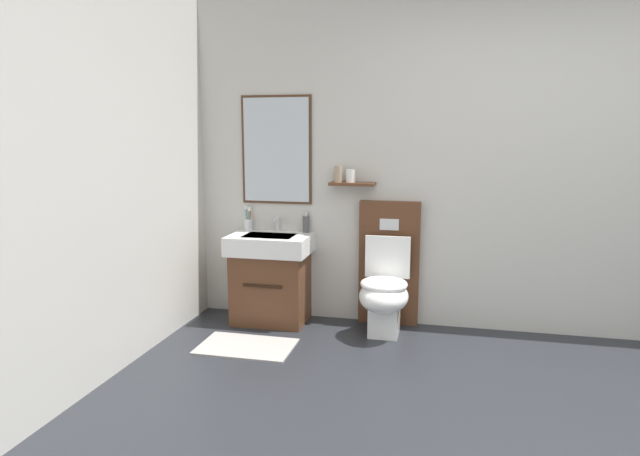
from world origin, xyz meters
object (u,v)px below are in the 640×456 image
Objects in this scene: vanity_sink_left at (271,276)px; toilet at (386,284)px; toothbrush_cup at (249,223)px; soap_dispenser at (306,224)px.

toilet is (0.94, -0.00, -0.01)m from vanity_sink_left.
toilet reaches higher than toothbrush_cup.
vanity_sink_left is at bearing 179.95° from toilet.
toilet is 1.26m from toothbrush_cup.
toilet is at bearing -0.05° from vanity_sink_left.
soap_dispenser is (0.25, 0.17, 0.41)m from vanity_sink_left.
toothbrush_cup is (-1.18, 0.16, 0.41)m from toilet.
vanity_sink_left is 0.51m from soap_dispenser.
toothbrush_cup is (-0.24, 0.16, 0.40)m from vanity_sink_left.
toilet is at bearing -7.75° from toothbrush_cup.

